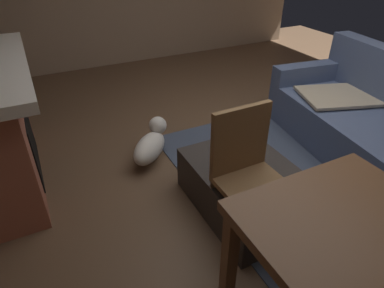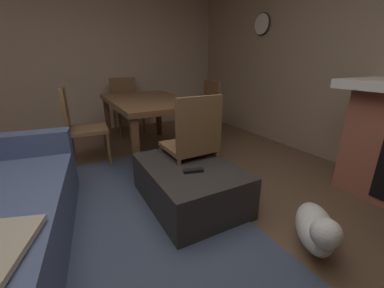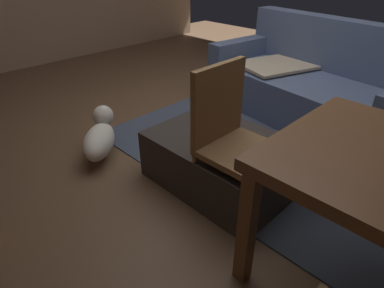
{
  "view_description": "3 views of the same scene",
  "coord_description": "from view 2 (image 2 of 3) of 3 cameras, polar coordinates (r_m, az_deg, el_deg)",
  "views": [
    {
      "loc": [
        2.06,
        -1.85,
        1.86
      ],
      "look_at": [
        0.51,
        -1.08,
        0.76
      ],
      "focal_mm": 31.21,
      "sensor_mm": 36.0,
      "label": 1
    },
    {
      "loc": [
        -1.2,
        0.3,
        1.21
      ],
      "look_at": [
        0.5,
        -0.64,
        0.53
      ],
      "focal_mm": 22.46,
      "sensor_mm": 36.0,
      "label": 2
    },
    {
      "loc": [
        1.69,
        -2.11,
        1.48
      ],
      "look_at": [
        0.61,
        -1.04,
        0.58
      ],
      "focal_mm": 30.49,
      "sensor_mm": 36.0,
      "label": 3
    }
  ],
  "objects": [
    {
      "name": "dining_chair_north",
      "position": [
        3.1,
        -25.46,
        4.6
      ],
      "size": [
        0.47,
        0.47,
        0.93
      ],
      "color": "brown",
      "rests_on": "ground"
    },
    {
      "name": "dining_chair_east",
      "position": [
        4.38,
        -15.37,
        9.56
      ],
      "size": [
        0.44,
        0.44,
        0.93
      ],
      "color": "brown",
      "rests_on": "ground"
    },
    {
      "name": "floor",
      "position": [
        1.73,
        -11.62,
        -25.54
      ],
      "size": [
        8.2,
        8.2,
        0.0
      ],
      "primitive_type": "plane",
      "color": "brown"
    },
    {
      "name": "dining_table",
      "position": [
        3.22,
        -10.26,
        9.19
      ],
      "size": [
        1.6,
        0.95,
        0.74
      ],
      "color": "brown",
      "rests_on": "ground"
    },
    {
      "name": "small_dog",
      "position": [
        1.83,
        27.39,
        -17.29
      ],
      "size": [
        0.51,
        0.5,
        0.32
      ],
      "color": "silver",
      "rests_on": "ground"
    },
    {
      "name": "dining_chair_south",
      "position": [
        3.61,
        3.11,
        8.27
      ],
      "size": [
        0.47,
        0.47,
        0.93
      ],
      "color": "brown",
      "rests_on": "ground"
    },
    {
      "name": "tv_remote",
      "position": [
        1.93,
        0.33,
        -6.33
      ],
      "size": [
        0.09,
        0.17,
        0.02
      ],
      "primitive_type": "cube",
      "rotation": [
        0.0,
        0.0,
        -0.27
      ],
      "color": "black",
      "rests_on": "ottoman_coffee_table"
    },
    {
      "name": "wall_right_window_side",
      "position": [
        4.63,
        -26.67,
        19.0
      ],
      "size": [
        0.12,
        5.71,
        2.69
      ],
      "primitive_type": "cube",
      "color": "#C4AA91",
      "rests_on": "ground"
    },
    {
      "name": "wall_clock",
      "position": [
        4.19,
        16.3,
        25.67
      ],
      "size": [
        0.32,
        0.03,
        0.32
      ],
      "color": "silver"
    },
    {
      "name": "ottoman_coffee_table",
      "position": [
        2.14,
        -0.7,
        -9.36
      ],
      "size": [
        1.0,
        0.71,
        0.36
      ],
      "primitive_type": "cube",
      "color": "#2D2826",
      "rests_on": "ground"
    },
    {
      "name": "area_rug",
      "position": [
        2.06,
        -19.65,
        -17.81
      ],
      "size": [
        2.6,
        2.0,
        0.01
      ],
      "primitive_type": "cube",
      "color": "#3D475B",
      "rests_on": "ground"
    },
    {
      "name": "dining_chair_west",
      "position": [
        2.19,
        0.28,
        1.05
      ],
      "size": [
        0.45,
        0.45,
        0.93
      ],
      "color": "brown",
      "rests_on": "ground"
    }
  ]
}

